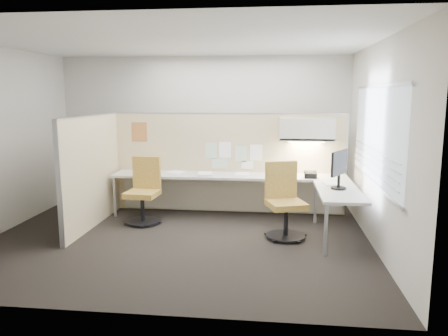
# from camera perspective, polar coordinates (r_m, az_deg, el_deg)

# --- Properties ---
(floor) EXTENTS (5.50, 4.50, 0.01)m
(floor) POSITION_cam_1_polar(r_m,az_deg,el_deg) (6.53, -5.86, -9.15)
(floor) COLOR black
(floor) RESTS_ON ground
(ceiling) EXTENTS (5.50, 4.50, 0.01)m
(ceiling) POSITION_cam_1_polar(r_m,az_deg,el_deg) (6.22, -6.32, 16.16)
(ceiling) COLOR white
(ceiling) RESTS_ON wall_back
(wall_back) EXTENTS (5.50, 0.02, 2.80)m
(wall_back) POSITION_cam_1_polar(r_m,az_deg,el_deg) (8.42, -2.74, 4.90)
(wall_back) COLOR beige
(wall_back) RESTS_ON ground
(wall_front) EXTENTS (5.50, 0.02, 2.80)m
(wall_front) POSITION_cam_1_polar(r_m,az_deg,el_deg) (4.08, -12.98, -0.36)
(wall_front) COLOR beige
(wall_front) RESTS_ON ground
(wall_right) EXTENTS (0.02, 4.50, 2.80)m
(wall_right) POSITION_cam_1_polar(r_m,az_deg,el_deg) (6.23, 19.47, 2.71)
(wall_right) COLOR beige
(wall_right) RESTS_ON ground
(window_pane) EXTENTS (0.01, 2.80, 1.30)m
(window_pane) POSITION_cam_1_polar(r_m,az_deg,el_deg) (6.21, 19.32, 4.09)
(window_pane) COLOR #939EAB
(window_pane) RESTS_ON wall_right
(partition_back) EXTENTS (4.10, 0.06, 1.75)m
(partition_back) POSITION_cam_1_polar(r_m,az_deg,el_deg) (7.77, 0.52, 0.62)
(partition_back) COLOR #C4B187
(partition_back) RESTS_ON floor
(partition_left) EXTENTS (0.06, 2.20, 1.75)m
(partition_left) POSITION_cam_1_polar(r_m,az_deg,el_deg) (7.23, -16.81, -0.47)
(partition_left) COLOR #C4B187
(partition_left) RESTS_ON floor
(desk) EXTENTS (4.00, 2.07, 0.73)m
(desk) POSITION_cam_1_polar(r_m,az_deg,el_deg) (7.32, 3.09, -2.12)
(desk) COLOR beige
(desk) RESTS_ON floor
(overhead_bin) EXTENTS (0.90, 0.36, 0.38)m
(overhead_bin) POSITION_cam_1_polar(r_m,az_deg,el_deg) (7.46, 10.76, 4.99)
(overhead_bin) COLOR beige
(overhead_bin) RESTS_ON partition_back
(task_light_strip) EXTENTS (0.60, 0.06, 0.02)m
(task_light_strip) POSITION_cam_1_polar(r_m,az_deg,el_deg) (7.48, 10.71, 3.39)
(task_light_strip) COLOR #FFEABF
(task_light_strip) RESTS_ON overhead_bin
(pinned_papers) EXTENTS (1.01, 0.00, 0.47)m
(pinned_papers) POSITION_cam_1_polar(r_m,az_deg,el_deg) (7.71, 1.09, 1.73)
(pinned_papers) COLOR #8CBF8C
(pinned_papers) RESTS_ON partition_back
(poster) EXTENTS (0.28, 0.00, 0.35)m
(poster) POSITION_cam_1_polar(r_m,az_deg,el_deg) (8.00, -11.01, 4.63)
(poster) COLOR orange
(poster) RESTS_ON partition_back
(chair_left) EXTENTS (0.56, 0.57, 1.06)m
(chair_left) POSITION_cam_1_polar(r_m,az_deg,el_deg) (7.28, -10.43, -3.20)
(chair_left) COLOR black
(chair_left) RESTS_ON floor
(chair_right) EXTENTS (0.65, 0.67, 1.09)m
(chair_right) POSITION_cam_1_polar(r_m,az_deg,el_deg) (6.49, 7.88, -4.57)
(chair_right) COLOR black
(chair_right) RESTS_ON floor
(monitor) EXTENTS (0.29, 0.47, 0.56)m
(monitor) POSITION_cam_1_polar(r_m,az_deg,el_deg) (6.49, 14.83, 0.10)
(monitor) COLOR black
(monitor) RESTS_ON desk
(phone) EXTENTS (0.21, 0.20, 0.12)m
(phone) POSITION_cam_1_polar(r_m,az_deg,el_deg) (7.32, 11.19, -0.86)
(phone) COLOR black
(phone) RESTS_ON desk
(stapler) EXTENTS (0.15, 0.09, 0.05)m
(stapler) POSITION_cam_1_polar(r_m,az_deg,el_deg) (7.47, 7.89, -0.77)
(stapler) COLOR black
(stapler) RESTS_ON desk
(tape_dispenser) EXTENTS (0.12, 0.10, 0.06)m
(tape_dispenser) POSITION_cam_1_polar(r_m,az_deg,el_deg) (7.54, 8.33, -0.65)
(tape_dispenser) COLOR black
(tape_dispenser) RESTS_ON desk
(coat_hook) EXTENTS (0.18, 0.43, 1.31)m
(coat_hook) POSITION_cam_1_polar(r_m,az_deg,el_deg) (6.66, -19.71, 3.31)
(coat_hook) COLOR silver
(coat_hook) RESTS_ON partition_left
(paper_stack_0) EXTENTS (0.26, 0.32, 0.03)m
(paper_stack_0) POSITION_cam_1_polar(r_m,az_deg,el_deg) (7.78, -10.86, -0.49)
(paper_stack_0) COLOR white
(paper_stack_0) RESTS_ON desk
(paper_stack_1) EXTENTS (0.29, 0.34, 0.02)m
(paper_stack_1) POSITION_cam_1_polar(r_m,az_deg,el_deg) (7.69, -6.34, -0.56)
(paper_stack_1) COLOR white
(paper_stack_1) RESTS_ON desk
(paper_stack_2) EXTENTS (0.28, 0.34, 0.04)m
(paper_stack_2) POSITION_cam_1_polar(r_m,az_deg,el_deg) (7.39, -2.48, -0.83)
(paper_stack_2) COLOR white
(paper_stack_2) RESTS_ON desk
(paper_stack_3) EXTENTS (0.24, 0.31, 0.01)m
(paper_stack_3) POSITION_cam_1_polar(r_m,az_deg,el_deg) (7.51, 2.35, -0.77)
(paper_stack_3) COLOR white
(paper_stack_3) RESTS_ON desk
(paper_stack_4) EXTENTS (0.29, 0.34, 0.03)m
(paper_stack_4) POSITION_cam_1_polar(r_m,az_deg,el_deg) (7.36, 7.39, -0.99)
(paper_stack_4) COLOR white
(paper_stack_4) RESTS_ON desk
(paper_stack_5) EXTENTS (0.28, 0.34, 0.02)m
(paper_stack_5) POSITION_cam_1_polar(r_m,az_deg,el_deg) (6.89, 13.83, -1.98)
(paper_stack_5) COLOR white
(paper_stack_5) RESTS_ON desk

